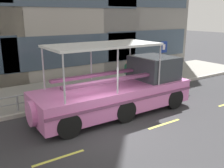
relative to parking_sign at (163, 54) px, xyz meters
name	(u,v)px	position (x,y,z in m)	size (l,w,h in m)	color
ground_plane	(103,128)	(-7.20, -3.91, -2.00)	(120.00, 120.00, 0.00)	#333335
sidewalk	(54,92)	(-7.20, 1.69, -1.91)	(32.00, 4.80, 0.18)	gray
curb_edge	(72,104)	(-7.20, -0.80, -1.91)	(32.00, 0.18, 0.18)	#B2ADA3
lane_centreline	(119,139)	(-7.20, -5.07, -2.00)	(25.80, 0.12, 0.01)	#DBD64C
curb_guardrail	(92,87)	(-5.81, -0.46, -1.30)	(11.99, 0.09, 0.77)	gray
parking_sign	(163,54)	(0.00, 0.00, 0.00)	(0.60, 0.12, 2.69)	#4C4F54
duck_tour_boat	(124,89)	(-5.32, -2.77, -0.93)	(9.52, 2.63, 3.33)	pink
pedestrian_near_bow	(128,71)	(-2.83, 0.21, -0.84)	(0.47, 0.22, 1.64)	#1E2338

